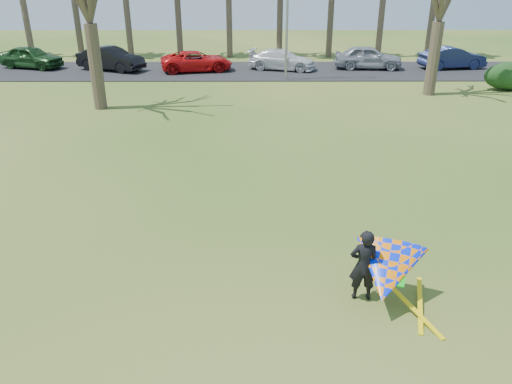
{
  "coord_description": "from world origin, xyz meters",
  "views": [
    {
      "loc": [
        -0.05,
        -10.42,
        6.73
      ],
      "look_at": [
        0.0,
        2.0,
        1.1
      ],
      "focal_mm": 35.0,
      "sensor_mm": 36.0,
      "label": 1
    }
  ],
  "objects_px": {
    "car_5": "(452,58)",
    "car_4": "(368,57)",
    "streetlight": "(290,7)",
    "car_0": "(31,57)",
    "car_2": "(197,61)",
    "kite_flyer": "(385,271)",
    "car_3": "(282,60)",
    "car_1": "(111,59)"
  },
  "relations": [
    {
      "from": "car_4",
      "to": "kite_flyer",
      "type": "bearing_deg",
      "value": 173.87
    },
    {
      "from": "car_3",
      "to": "kite_flyer",
      "type": "bearing_deg",
      "value": -162.44
    },
    {
      "from": "car_1",
      "to": "car_5",
      "type": "relative_size",
      "value": 1.05
    },
    {
      "from": "car_0",
      "to": "car_5",
      "type": "relative_size",
      "value": 0.99
    },
    {
      "from": "streetlight",
      "to": "car_5",
      "type": "bearing_deg",
      "value": 17.07
    },
    {
      "from": "streetlight",
      "to": "car_3",
      "type": "xyz_separation_m",
      "value": [
        -0.23,
        3.31,
        -3.72
      ]
    },
    {
      "from": "car_0",
      "to": "car_4",
      "type": "distance_m",
      "value": 23.97
    },
    {
      "from": "car_2",
      "to": "car_5",
      "type": "xyz_separation_m",
      "value": [
        18.05,
        0.88,
        0.07
      ]
    },
    {
      "from": "car_0",
      "to": "kite_flyer",
      "type": "xyz_separation_m",
      "value": [
        18.65,
        -27.45,
        0.02
      ]
    },
    {
      "from": "car_5",
      "to": "kite_flyer",
      "type": "height_order",
      "value": "kite_flyer"
    },
    {
      "from": "car_0",
      "to": "car_2",
      "type": "height_order",
      "value": "car_0"
    },
    {
      "from": "car_5",
      "to": "car_4",
      "type": "bearing_deg",
      "value": 81.22
    },
    {
      "from": "car_1",
      "to": "kite_flyer",
      "type": "height_order",
      "value": "kite_flyer"
    },
    {
      "from": "car_0",
      "to": "kite_flyer",
      "type": "distance_m",
      "value": 33.19
    },
    {
      "from": "car_4",
      "to": "car_5",
      "type": "xyz_separation_m",
      "value": [
        6.0,
        0.03,
        -0.05
      ]
    },
    {
      "from": "streetlight",
      "to": "car_4",
      "type": "xyz_separation_m",
      "value": [
        5.87,
        3.61,
        -3.6
      ]
    },
    {
      "from": "car_0",
      "to": "car_2",
      "type": "relative_size",
      "value": 0.92
    },
    {
      "from": "car_0",
      "to": "car_4",
      "type": "relative_size",
      "value": 0.96
    },
    {
      "from": "car_1",
      "to": "car_4",
      "type": "bearing_deg",
      "value": -65.39
    },
    {
      "from": "car_3",
      "to": "kite_flyer",
      "type": "distance_m",
      "value": 26.83
    },
    {
      "from": "car_4",
      "to": "car_5",
      "type": "height_order",
      "value": "car_4"
    },
    {
      "from": "streetlight",
      "to": "car_5",
      "type": "relative_size",
      "value": 1.75
    },
    {
      "from": "car_3",
      "to": "car_4",
      "type": "relative_size",
      "value": 1.0
    },
    {
      "from": "car_3",
      "to": "car_4",
      "type": "bearing_deg",
      "value": -71.32
    },
    {
      "from": "car_3",
      "to": "car_2",
      "type": "bearing_deg",
      "value": 111.08
    },
    {
      "from": "car_1",
      "to": "kite_flyer",
      "type": "bearing_deg",
      "value": -131.36
    },
    {
      "from": "car_0",
      "to": "kite_flyer",
      "type": "relative_size",
      "value": 1.89
    },
    {
      "from": "streetlight",
      "to": "car_2",
      "type": "distance_m",
      "value": 7.73
    },
    {
      "from": "car_2",
      "to": "streetlight",
      "type": "bearing_deg",
      "value": -125.91
    },
    {
      "from": "car_1",
      "to": "car_5",
      "type": "height_order",
      "value": "car_1"
    },
    {
      "from": "streetlight",
      "to": "kite_flyer",
      "type": "relative_size",
      "value": 3.35
    },
    {
      "from": "streetlight",
      "to": "kite_flyer",
      "type": "bearing_deg",
      "value": -88.64
    },
    {
      "from": "car_0",
      "to": "car_5",
      "type": "bearing_deg",
      "value": -73.1
    },
    {
      "from": "streetlight",
      "to": "kite_flyer",
      "type": "height_order",
      "value": "streetlight"
    },
    {
      "from": "streetlight",
      "to": "car_5",
      "type": "height_order",
      "value": "streetlight"
    },
    {
      "from": "streetlight",
      "to": "car_5",
      "type": "distance_m",
      "value": 12.95
    },
    {
      "from": "car_0",
      "to": "car_3",
      "type": "xyz_separation_m",
      "value": [
        17.86,
        -0.64,
        -0.08
      ]
    },
    {
      "from": "car_1",
      "to": "car_3",
      "type": "distance_m",
      "value": 11.97
    },
    {
      "from": "car_2",
      "to": "kite_flyer",
      "type": "xyz_separation_m",
      "value": [
        6.74,
        -26.27,
        0.1
      ]
    },
    {
      "from": "car_2",
      "to": "kite_flyer",
      "type": "distance_m",
      "value": 27.12
    },
    {
      "from": "car_2",
      "to": "car_4",
      "type": "relative_size",
      "value": 1.04
    },
    {
      "from": "car_2",
      "to": "car_4",
      "type": "xyz_separation_m",
      "value": [
        12.05,
        0.84,
        0.12
      ]
    }
  ]
}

